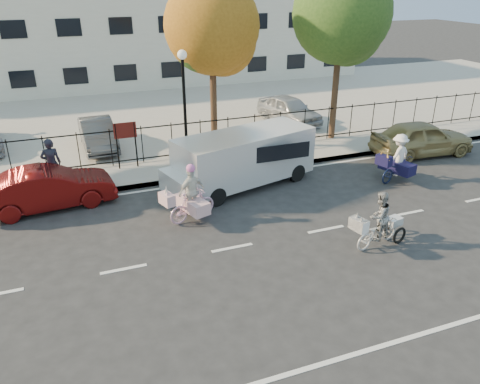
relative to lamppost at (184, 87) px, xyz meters
name	(u,v)px	position (x,y,z in m)	size (l,w,h in m)	color
ground	(232,248)	(-0.50, -6.80, -3.11)	(120.00, 120.00, 0.00)	#333334
road_markings	(232,248)	(-0.50, -6.80, -3.11)	(60.00, 9.52, 0.01)	silver
curb	(186,179)	(-0.50, -1.75, -3.04)	(60.00, 0.10, 0.15)	#A8A399
sidewalk	(180,169)	(-0.50, -0.70, -3.04)	(60.00, 2.20, 0.15)	#A8A399
parking_lot	(141,113)	(-0.50, 8.20, -3.04)	(60.00, 15.60, 0.15)	#A8A399
iron_fence	(172,141)	(-0.50, 0.40, -2.21)	(58.00, 0.06, 1.50)	black
building	(113,37)	(-0.50, 18.20, -0.11)	(34.00, 10.00, 6.00)	silver
lamppost	(184,87)	(0.00, 0.00, 0.00)	(0.36, 0.36, 4.33)	black
street_sign	(126,136)	(-2.35, 0.00, -1.70)	(0.85, 0.06, 1.80)	black
zebra_trike	(378,225)	(3.37, -8.07, -2.48)	(1.91, 1.05, 1.64)	silver
unicorn_bike	(191,200)	(-1.11, -4.78, -2.43)	(1.88, 1.36, 1.86)	#F8BDDA
bull_bike	(397,162)	(6.81, -4.41, -2.40)	(1.98, 1.40, 1.78)	#101937
white_van	(242,157)	(1.31, -2.83, -2.03)	(5.88, 3.11, 1.95)	silver
red_sedan	(49,188)	(-5.20, -2.30, -2.43)	(1.44, 4.12, 1.36)	#5D0B0A
gold_sedan	(422,138)	(9.55, -2.48, -2.37)	(1.74, 4.33, 1.48)	#9F8D56
pedestrian	(51,164)	(-5.06, -1.01, -2.06)	(0.66, 0.43, 1.80)	black
lot_car_c	(98,134)	(-3.21, 2.78, -2.34)	(1.31, 3.77, 1.24)	#46494D
lot_car_d	(289,109)	(6.22, 3.41, -2.29)	(1.58, 3.92, 1.34)	#A4A8AC
tree_mid	(215,31)	(1.75, 1.46, 1.83)	(3.85, 3.85, 7.06)	#442D1D
tree_east	(343,19)	(7.12, 0.56, 2.20)	(4.14, 4.14, 7.59)	#442D1D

